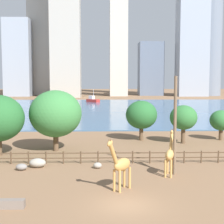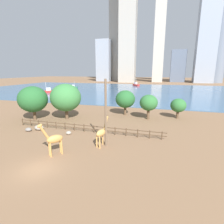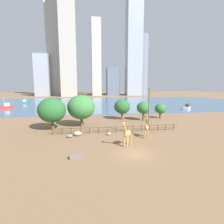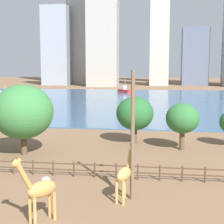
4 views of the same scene
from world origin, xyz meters
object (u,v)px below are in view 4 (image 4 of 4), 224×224
(tree_right_small, at_px, (23,112))
(boat_barge, at_px, (124,90))
(giraffe_companion, at_px, (125,173))
(utility_pole, at_px, (133,136))
(tree_right_tall, at_px, (182,119))
(boulder_near_fence, at_px, (46,180))
(tree_left_large, at_px, (135,113))
(giraffe_tall, at_px, (39,189))
(boat_sailboat, at_px, (4,95))

(tree_right_small, distance_m, boat_barge, 86.51)
(giraffe_companion, height_order, utility_pole, utility_pole)
(tree_right_small, bearing_deg, utility_pole, -41.04)
(tree_right_tall, bearing_deg, boulder_near_fence, -131.58)
(utility_pole, xyz_separation_m, tree_left_large, (-1.13, 17.71, -0.85))
(giraffe_companion, bearing_deg, tree_right_small, 66.71)
(utility_pole, relative_size, boulder_near_fence, 10.80)
(giraffe_tall, distance_m, boat_barge, 101.79)
(giraffe_companion, distance_m, utility_pole, 2.65)
(utility_pole, xyz_separation_m, tree_right_tall, (4.36, 15.31, -1.00))
(giraffe_tall, relative_size, giraffe_companion, 1.04)
(tree_right_small, xyz_separation_m, boat_sailboat, (-31.30, 61.25, -3.73))
(tree_left_large, distance_m, tree_right_small, 13.25)
(giraffe_companion, bearing_deg, tree_left_large, 21.67)
(boat_barge, bearing_deg, boat_sailboat, -98.52)
(boulder_near_fence, height_order, tree_right_small, tree_right_small)
(boat_sailboat, bearing_deg, boulder_near_fence, -67.32)
(tree_right_tall, height_order, boat_barge, tree_right_tall)
(utility_pole, height_order, boat_sailboat, utility_pole)
(utility_pole, xyz_separation_m, boulder_near_fence, (-7.14, 2.34, -4.25))
(boat_barge, bearing_deg, giraffe_tall, -42.74)
(boulder_near_fence, xyz_separation_m, tree_right_small, (-5.26, 8.46, 4.29))
(boulder_near_fence, xyz_separation_m, boat_sailboat, (-36.56, 69.70, 0.56))
(boulder_near_fence, distance_m, tree_right_tall, 17.64)
(giraffe_companion, height_order, tree_right_tall, tree_right_tall)
(utility_pole, bearing_deg, tree_right_tall, 74.09)
(boulder_near_fence, distance_m, tree_left_large, 16.85)
(tree_right_tall, bearing_deg, utility_pole, -105.91)
(utility_pole, bearing_deg, boat_barge, 96.28)
(tree_left_large, height_order, boat_sailboat, tree_left_large)
(tree_right_small, distance_m, boat_sailboat, 68.88)
(tree_left_large, distance_m, tree_right_tall, 6.00)
(giraffe_companion, distance_m, boat_sailboat, 84.26)
(utility_pole, distance_m, boat_barge, 97.87)
(boulder_near_fence, xyz_separation_m, tree_right_tall, (11.50, 12.97, 3.25))
(boat_sailboat, bearing_deg, boat_barge, 32.33)
(giraffe_tall, height_order, boat_sailboat, giraffe_tall)
(tree_left_large, distance_m, boat_barge, 80.13)
(boulder_near_fence, bearing_deg, tree_right_small, 121.91)
(giraffe_tall, distance_m, giraffe_companion, 6.24)
(utility_pole, xyz_separation_m, boat_sailboat, (-43.70, 72.05, -3.69))
(giraffe_tall, distance_m, tree_right_tall, 21.96)
(giraffe_tall, xyz_separation_m, utility_pole, (5.17, 4.41, 2.48))
(tree_right_small, bearing_deg, boat_barge, 88.86)
(giraffe_companion, bearing_deg, boulder_near_fence, 88.09)
(utility_pole, bearing_deg, giraffe_tall, -139.50)
(giraffe_tall, xyz_separation_m, tree_left_large, (4.03, 22.13, 1.62))
(boulder_near_fence, bearing_deg, tree_left_large, 68.65)
(utility_pole, height_order, tree_right_small, utility_pole)
(giraffe_companion, xyz_separation_m, tree_left_large, (-0.64, 17.99, 1.74))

